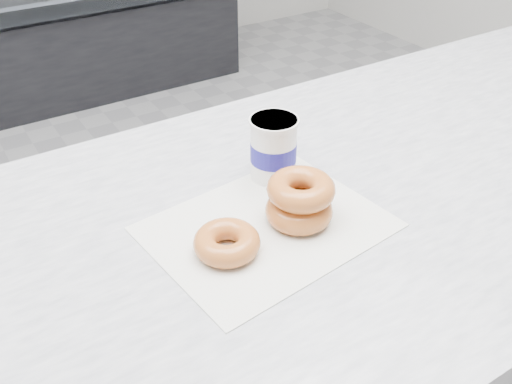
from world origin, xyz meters
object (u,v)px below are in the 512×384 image
(coffee_cup, at_px, (273,148))
(display_case, at_px, (10,10))
(donut_single, at_px, (227,242))
(counter, at_px, (318,369))
(donut_stack, at_px, (300,200))

(coffee_cup, bearing_deg, display_case, 75.31)
(display_case, bearing_deg, donut_single, -94.62)
(counter, relative_size, display_case, 1.28)
(counter, height_order, display_case, display_case)
(donut_single, bearing_deg, counter, 9.31)
(display_case, relative_size, donut_single, 25.24)
(counter, distance_m, donut_stack, 0.50)
(donut_single, relative_size, coffee_cup, 0.87)
(counter, height_order, coffee_cup, coffee_cup)
(display_case, distance_m, donut_single, 2.80)
(counter, bearing_deg, display_case, 90.00)
(display_case, xyz_separation_m, coffee_cup, (-0.06, -2.63, 0.46))
(counter, xyz_separation_m, donut_stack, (-0.09, -0.03, 0.49))
(counter, bearing_deg, coffee_cup, 122.46)
(counter, distance_m, display_case, 2.72)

